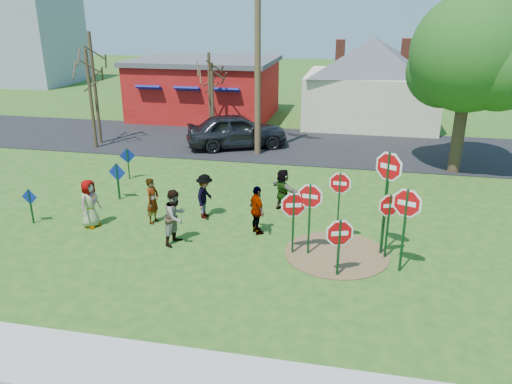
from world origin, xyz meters
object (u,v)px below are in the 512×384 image
stop_sign_b (340,190)px  stop_sign_d (389,210)px  stop_sign_a (293,210)px  person_a (90,203)px  suv (237,131)px  leafy_tree (472,60)px  person_b (153,201)px  stop_sign_c (388,180)px  utility_pole (258,52)px

stop_sign_b → stop_sign_d: bearing=-21.4°
stop_sign_a → person_a: (-7.08, 0.59, -0.59)m
suv → leafy_tree: (10.88, -2.05, 4.09)m
person_b → suv: suv is taller
person_a → suv: suv is taller
stop_sign_c → person_a: bearing=-146.8°
stop_sign_c → stop_sign_a: bearing=-135.5°
stop_sign_b → person_b: 6.50m
person_a → stop_sign_a: bearing=-81.8°
suv → leafy_tree: 11.80m
person_b → leafy_tree: size_ratio=0.21×
person_b → suv: (0.52, 10.24, 0.13)m
stop_sign_a → suv: (-4.58, 11.58, -0.50)m
stop_sign_b → person_a: size_ratio=1.49×
suv → leafy_tree: size_ratio=0.68×
stop_sign_d → person_b: 8.00m
stop_sign_a → utility_pole: size_ratio=0.22×
utility_pole → stop_sign_c: bearing=-59.4°
stop_sign_c → suv: 13.32m
stop_sign_a → person_b: bearing=148.9°
person_a → person_b: (1.97, 0.75, -0.03)m
stop_sign_a → stop_sign_b: stop_sign_b is taller
stop_sign_a → person_a: bearing=158.8°
person_a → suv: size_ratio=0.32×
stop_sign_b → suv: stop_sign_b is taller
stop_sign_a → leafy_tree: size_ratio=0.27×
stop_sign_a → utility_pole: 11.63m
person_b → leafy_tree: (11.40, 8.19, 4.22)m
stop_sign_d → stop_sign_b: bearing=133.0°
stop_sign_c → person_b: (-7.78, 0.83, -1.59)m
stop_sign_d → stop_sign_c: bearing=91.6°
person_a → utility_pole: size_ratio=0.18×
utility_pole → leafy_tree: (9.54, -1.02, -0.06)m
person_a → leafy_tree: leafy_tree is taller
stop_sign_b → person_a: stop_sign_b is taller
stop_sign_a → suv: stop_sign_a is taller
stop_sign_b → person_b: (-6.40, 0.40, -1.02)m
stop_sign_d → utility_pole: (-6.04, 10.28, 3.55)m
stop_sign_d → person_a: size_ratio=1.28×
utility_pole → stop_sign_a: bearing=-72.9°
person_b → utility_pole: size_ratio=0.17×
stop_sign_d → leafy_tree: (3.51, 9.27, 3.48)m
suv → stop_sign_a: bearing=177.7°
suv → utility_pole: (1.33, -1.03, 4.15)m
utility_pole → leafy_tree: utility_pole is taller
person_a → suv: 11.27m
person_b → leafy_tree: bearing=-45.1°
utility_pole → person_a: bearing=-111.0°
stop_sign_d → leafy_tree: leafy_tree is taller
stop_sign_a → person_b: (-5.11, 1.34, -0.63)m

